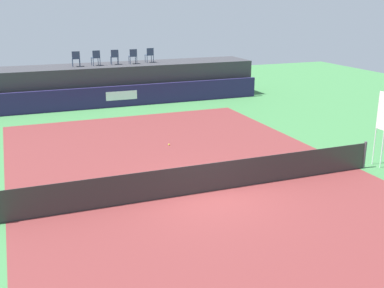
% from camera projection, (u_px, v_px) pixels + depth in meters
% --- Properties ---
extents(ground_plane, '(48.00, 48.00, 0.00)m').
position_uv_depth(ground_plane, '(175.00, 163.00, 17.72)').
color(ground_plane, '#3D7A42').
extents(court_inner, '(12.00, 22.00, 0.00)m').
position_uv_depth(court_inner, '(207.00, 192.00, 15.05)').
color(court_inner, maroon).
rests_on(court_inner, ground).
extents(sponsor_wall, '(18.00, 0.22, 1.20)m').
position_uv_depth(sponsor_wall, '(114.00, 97.00, 26.91)').
color(sponsor_wall, '#231E4C').
rests_on(sponsor_wall, ground).
extents(spectator_platform, '(18.00, 2.80, 2.20)m').
position_uv_depth(spectator_platform, '(107.00, 83.00, 28.37)').
color(spectator_platform, '#38383D').
rests_on(spectator_platform, ground).
extents(spectator_chair_far_left, '(0.47, 0.47, 0.89)m').
position_uv_depth(spectator_chair_far_left, '(76.00, 58.00, 27.05)').
color(spectator_chair_far_left, '#2D3D56').
rests_on(spectator_chair_far_left, spectator_platform).
extents(spectator_chair_left, '(0.48, 0.48, 0.89)m').
position_uv_depth(spectator_chair_left, '(96.00, 57.00, 27.51)').
color(spectator_chair_left, '#2D3D56').
rests_on(spectator_chair_left, spectator_platform).
extents(spectator_chair_center, '(0.47, 0.47, 0.89)m').
position_uv_depth(spectator_chair_center, '(115.00, 56.00, 27.93)').
color(spectator_chair_center, '#2D3D56').
rests_on(spectator_chair_center, spectator_platform).
extents(spectator_chair_right, '(0.46, 0.46, 0.89)m').
position_uv_depth(spectator_chair_right, '(133.00, 56.00, 28.25)').
color(spectator_chair_right, '#2D3D56').
rests_on(spectator_chair_right, spectator_platform).
extents(spectator_chair_far_right, '(0.45, 0.45, 0.89)m').
position_uv_depth(spectator_chair_far_right, '(150.00, 54.00, 28.90)').
color(spectator_chair_far_right, '#2D3D56').
rests_on(spectator_chair_far_right, spectator_platform).
extents(umpire_chair, '(0.44, 0.44, 2.76)m').
position_uv_depth(umpire_chair, '(383.00, 124.00, 16.99)').
color(umpire_chair, white).
rests_on(umpire_chair, ground).
extents(tennis_net, '(12.40, 0.02, 0.95)m').
position_uv_depth(tennis_net, '(207.00, 178.00, 14.91)').
color(tennis_net, '#2D2D2D').
rests_on(tennis_net, ground).
extents(net_post_far, '(0.10, 0.10, 1.00)m').
position_uv_depth(net_post_far, '(364.00, 155.00, 17.07)').
color(net_post_far, '#4C4C51').
rests_on(net_post_far, ground).
extents(tennis_ball, '(0.07, 0.07, 0.07)m').
position_uv_depth(tennis_ball, '(169.00, 145.00, 19.88)').
color(tennis_ball, '#D8EA33').
rests_on(tennis_ball, court_inner).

